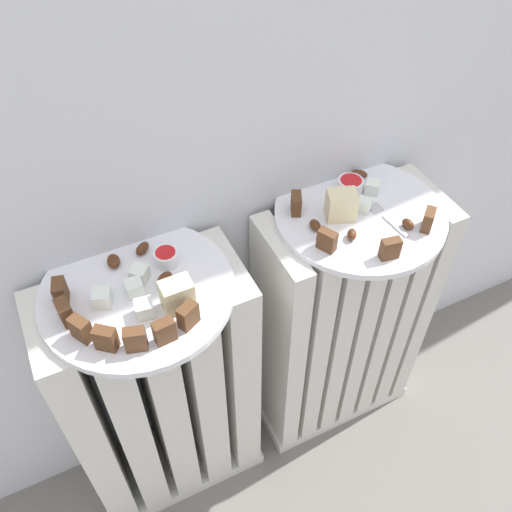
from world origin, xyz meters
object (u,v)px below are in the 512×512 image
plate_left (137,291)px  jam_bowl_right (350,185)px  plate_right (360,214)px  fork (385,217)px  jam_bowl_left (166,257)px  radiator_left (163,397)px  radiator_right (340,324)px

plate_left → jam_bowl_right: size_ratio=6.47×
plate_right → fork: fork is taller
plate_left → jam_bowl_left: bearing=26.9°
jam_bowl_left → radiator_left: bearing=-153.1°
plate_right → radiator_right: bearing=63.4°
radiator_right → plate_right: size_ratio=2.08×
plate_left → jam_bowl_right: (0.40, 0.05, 0.02)m
radiator_left → fork: 0.53m
plate_left → radiator_right: bearing=0.0°
radiator_left → jam_bowl_left: jam_bowl_left is taller
plate_right → jam_bowl_left: size_ratio=7.80×
plate_left → plate_right: 0.39m
radiator_left → plate_left: size_ratio=2.08×
plate_right → radiator_left: bearing=180.0°
radiator_right → jam_bowl_right: jam_bowl_right is taller
fork → radiator_right: bearing=131.6°
plate_right → jam_bowl_left: 0.34m
radiator_left → radiator_right: (0.39, 0.00, 0.00)m
plate_left → jam_bowl_left: (0.06, 0.03, 0.02)m
jam_bowl_right → radiator_right: bearing=-101.9°
plate_right → jam_bowl_right: jam_bowl_right is taller
radiator_right → jam_bowl_right: size_ratio=13.48×
plate_right → jam_bowl_right: (0.01, 0.05, 0.02)m
radiator_right → plate_left: (-0.39, -0.00, 0.31)m
plate_right → plate_left: bearing=180.0°
fork → plate_left: bearing=175.7°
radiator_left → radiator_right: bearing=0.0°
fork → jam_bowl_right: bearing=101.6°
jam_bowl_left → radiator_right: bearing=-5.0°
plate_left → fork: (0.42, -0.03, 0.01)m
radiator_right → jam_bowl_left: jam_bowl_left is taller
jam_bowl_left → jam_bowl_right: (0.35, 0.02, 0.00)m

